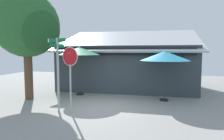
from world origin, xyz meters
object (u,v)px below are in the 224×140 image
at_px(stop_sign, 70,67).
at_px(patio_umbrella_forest_green_left, 79,51).
at_px(shade_tree, 29,26).
at_px(patio_umbrella_teal_center, 165,56).
at_px(street_sign_post, 58,67).

xyz_separation_m(stop_sign, patio_umbrella_forest_green_left, (-0.98, 3.45, 0.64)).
bearing_deg(stop_sign, shade_tree, 150.39).
distance_m(stop_sign, patio_umbrella_forest_green_left, 3.65).
height_order(patio_umbrella_forest_green_left, patio_umbrella_teal_center, patio_umbrella_forest_green_left).
relative_size(patio_umbrella_teal_center, shade_tree, 0.47).
relative_size(stop_sign, patio_umbrella_teal_center, 1.04).
distance_m(patio_umbrella_forest_green_left, shade_tree, 2.97).
relative_size(street_sign_post, shade_tree, 0.55).
xyz_separation_m(street_sign_post, stop_sign, (0.60, -0.10, 0.00)).
bearing_deg(street_sign_post, patio_umbrella_forest_green_left, 96.45).
relative_size(street_sign_post, patio_umbrella_teal_center, 1.18).
relative_size(patio_umbrella_forest_green_left, shade_tree, 0.51).
bearing_deg(stop_sign, street_sign_post, 170.88).
bearing_deg(shade_tree, patio_umbrella_forest_green_left, 40.33).
xyz_separation_m(stop_sign, shade_tree, (-3.03, 1.72, 1.93)).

